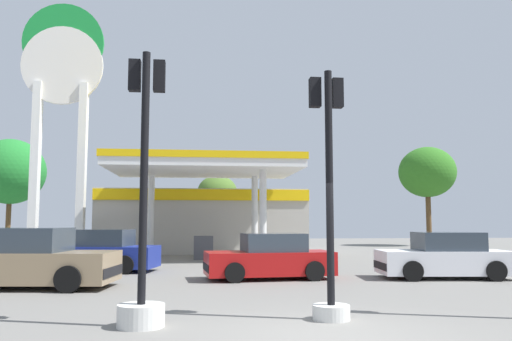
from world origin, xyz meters
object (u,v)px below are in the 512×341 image
traffic_signal_2 (329,218)px  tree_2 (427,172)px  tree_1 (217,193)px  station_pole_sign (61,92)px  car_2 (270,258)px  car_4 (29,261)px  car_3 (444,257)px  car_1 (98,252)px  tree_0 (11,172)px  traffic_signal_0 (143,243)px

traffic_signal_2 → tree_2: (14.43, 26.93, 3.55)m
tree_1 → tree_2: size_ratio=0.70×
station_pole_sign → tree_2: size_ratio=1.80×
station_pole_sign → tree_2: 25.94m
station_pole_sign → tree_1: (8.43, 10.03, -4.56)m
traffic_signal_2 → tree_1: tree_1 is taller
car_2 → car_4: car_4 is taller
car_2 → car_3: bearing=-4.6°
car_1 → car_2: size_ratio=1.09×
car_4 → tree_1: bearing=75.3°
car_1 → tree_2: 27.12m
traffic_signal_2 → tree_0: bearing=119.4°
station_pole_sign → car_1: 11.52m
tree_0 → tree_2: size_ratio=1.01×
car_1 → car_3: size_ratio=1.06×
tree_1 → traffic_signal_2: bearing=-87.7°
traffic_signal_0 → station_pole_sign: bearing=109.1°
traffic_signal_0 → traffic_signal_2: traffic_signal_0 is taller
traffic_signal_2 → tree_1: (-1.12, 27.53, 1.99)m
car_3 → tree_2: size_ratio=0.58×
car_2 → car_3: 5.54m
car_1 → traffic_signal_0: size_ratio=0.93×
tree_2 → traffic_signal_2: bearing=-118.2°
car_3 → tree_2: tree_2 is taller
car_4 → traffic_signal_2: size_ratio=1.01×
tree_0 → traffic_signal_2: bearing=-60.6°
car_1 → traffic_signal_2: traffic_signal_2 is taller
station_pole_sign → car_4: size_ratio=2.79×
tree_0 → car_2: bearing=-53.4°
car_1 → traffic_signal_2: size_ratio=0.96×
car_1 → tree_0: (-9.13, 17.07, 4.45)m
car_2 → traffic_signal_0: (-3.18, -6.97, 0.78)m
station_pole_sign → traffic_signal_2: station_pole_sign is taller
car_3 → station_pole_sign: bearing=142.8°
traffic_signal_2 → car_1: bearing=121.6°
car_3 → traffic_signal_2: 8.28m
traffic_signal_0 → tree_2: 32.78m
traffic_signal_2 → tree_0: 30.95m
car_2 → car_4: (-6.77, -1.45, 0.09)m
car_2 → traffic_signal_0: traffic_signal_0 is taller
car_3 → traffic_signal_2: bearing=-130.4°
car_1 → car_4: (-0.98, -4.51, 0.05)m
car_3 → car_4: size_ratio=0.89×
car_2 → car_3: car_3 is taller
car_3 → tree_0: bearing=134.8°
car_1 → traffic_signal_0: (2.61, -10.02, 0.74)m
car_4 → car_2: bearing=12.1°
car_2 → tree_0: tree_0 is taller
station_pole_sign → car_4: (2.57, -12.28, -7.68)m
traffic_signal_2 → station_pole_sign: bearing=118.6°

